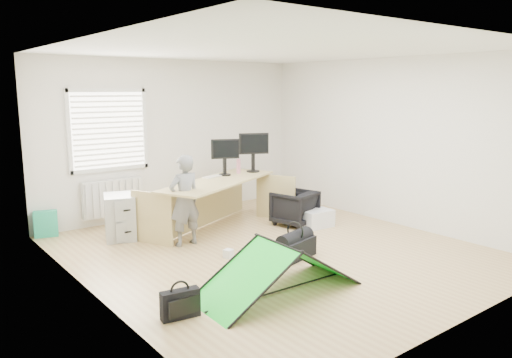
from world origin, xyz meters
TOP-DOWN VIEW (x-y plane):
  - ground at (0.00, 0.00)m, footprint 5.50×5.50m
  - back_wall at (0.00, 2.75)m, footprint 5.00×0.02m
  - window at (-1.20, 2.71)m, footprint 1.20×0.06m
  - radiator at (-1.20, 2.67)m, footprint 1.00×0.12m
  - desk at (-0.02, 1.32)m, footprint 2.44×1.65m
  - filing_cabinet at (-1.43, 1.86)m, footprint 0.59×0.68m
  - monitor_left at (0.31, 1.64)m, footprint 0.46×0.28m
  - monitor_right at (0.90, 1.63)m, footprint 0.51×0.31m
  - keyboard at (0.08, 1.62)m, footprint 0.41×0.23m
  - thermos at (0.61, 1.66)m, footprint 0.09×0.09m
  - office_chair at (1.13, 0.82)m, footprint 0.74×0.76m
  - person at (-0.83, 0.98)m, footprint 0.48×0.32m
  - kite at (-0.89, -1.12)m, footprint 1.86×0.88m
  - storage_crate at (1.33, 0.51)m, footprint 0.52×0.38m
  - tote_bag at (-2.28, 2.63)m, footprint 0.36×0.24m
  - laptop_bag at (-2.03, -1.01)m, footprint 0.40×0.18m
  - white_box at (-0.66, 0.15)m, footprint 0.14×0.14m
  - duffel_bag at (0.04, -0.39)m, footprint 0.64×0.43m

SIDE VIEW (x-z plane):
  - ground at x=0.00m, z-range 0.00..0.00m
  - white_box at x=-0.66m, z-range 0.00..0.11m
  - duffel_bag at x=0.04m, z-range 0.00..0.26m
  - storage_crate at x=1.33m, z-range 0.00..0.28m
  - laptop_bag at x=-2.03m, z-range 0.00..0.29m
  - tote_bag at x=-2.28m, z-range 0.00..0.40m
  - kite at x=-0.89m, z-range 0.00..0.57m
  - office_chair at x=1.13m, z-range 0.00..0.57m
  - filing_cabinet at x=-1.43m, z-range 0.00..0.66m
  - desk at x=-0.02m, z-range 0.00..0.80m
  - radiator at x=-1.20m, z-range 0.15..0.75m
  - person at x=-0.83m, z-range 0.00..1.31m
  - keyboard at x=0.08m, z-range 0.80..0.82m
  - thermos at x=0.61m, z-range 0.80..1.05m
  - monitor_left at x=0.31m, z-range 0.80..1.24m
  - monitor_right at x=0.90m, z-range 0.80..1.29m
  - back_wall at x=0.00m, z-range 0.00..2.70m
  - window at x=-1.20m, z-range 0.95..2.15m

